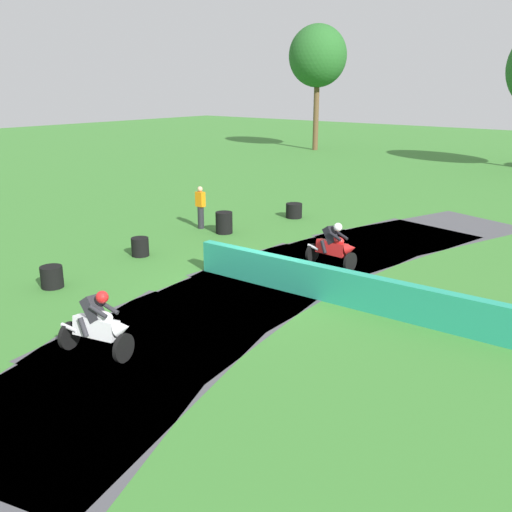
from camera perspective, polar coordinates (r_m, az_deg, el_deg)
The scene contains 11 objects.
ground_plane at distance 15.98m, azimuth 0.67°, elevation -2.79°, with size 120.00×120.00×0.00m, color #38752D.
track_asphalt at distance 15.62m, azimuth 2.63°, elevation -3.27°, with size 7.29×25.01×0.01m.
safety_barrier at distance 13.65m, azimuth 18.07°, elevation -5.19°, with size 0.30×14.23×0.90m, color #239375.
motorcycle_lead_red at distance 17.36m, azimuth 7.79°, elevation 0.96°, with size 1.70×0.76×1.42m.
motorcycle_chase_white at distance 12.14m, azimuth -15.40°, elevation -6.67°, with size 1.68×1.03×1.42m.
tire_stack_near at distance 23.79m, azimuth 3.81°, elevation 4.54°, with size 0.67×0.67×0.60m.
tire_stack_mid_a at distance 21.28m, azimuth -3.21°, elevation 3.35°, with size 0.63×0.63×0.80m.
tire_stack_mid_b at distance 18.84m, azimuth -11.49°, elevation 0.90°, with size 0.56×0.56×0.60m.
tire_stack_far at distance 16.59m, azimuth -19.71°, elevation -1.98°, with size 0.60×0.60×0.60m.
track_marshal at distance 21.97m, azimuth -5.56°, elevation 4.84°, with size 0.34×0.24×1.63m.
tree_mid_rise at distance 48.41m, azimuth 6.18°, elevation 19.20°, with size 4.62×4.62×9.84m.
Camera 1 is at (9.36, -11.77, 5.40)m, focal length 40.07 mm.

